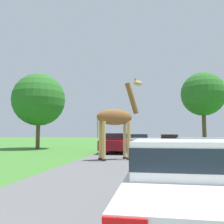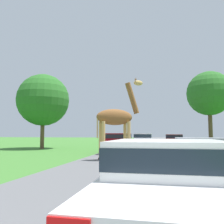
{
  "view_description": "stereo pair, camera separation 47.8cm",
  "coord_description": "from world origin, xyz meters",
  "px_view_note": "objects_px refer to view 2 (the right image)",
  "views": [
    {
      "loc": [
        0.6,
        0.44,
        1.45
      ],
      "look_at": [
        -1.59,
        13.34,
        2.62
      ],
      "focal_mm": 38.0,
      "sensor_mm": 36.0,
      "label": 1
    },
    {
      "loc": [
        1.07,
        0.53,
        1.45
      ],
      "look_at": [
        -1.59,
        13.34,
        2.62
      ],
      "focal_mm": 38.0,
      "sensor_mm": 36.0,
      "label": 2
    }
  ],
  "objects_px": {
    "car_queue_left": "(143,141)",
    "car_far_ahead": "(119,142)",
    "car_queue_right": "(174,140)",
    "tree_left_edge": "(209,94)",
    "tree_centre_back": "(43,100)",
    "car_lead_maroon": "(168,180)",
    "giraffe_near_road": "(117,119)",
    "car_verge_right": "(201,153)"
  },
  "relations": [
    {
      "from": "car_queue_right",
      "to": "tree_left_edge",
      "type": "height_order",
      "value": "tree_left_edge"
    },
    {
      "from": "car_queue_left",
      "to": "car_verge_right",
      "type": "bearing_deg",
      "value": -76.46
    },
    {
      "from": "car_queue_right",
      "to": "tree_left_edge",
      "type": "distance_m",
      "value": 8.82
    },
    {
      "from": "car_queue_right",
      "to": "giraffe_near_road",
      "type": "bearing_deg",
      "value": -104.89
    },
    {
      "from": "giraffe_near_road",
      "to": "car_queue_left",
      "type": "height_order",
      "value": "giraffe_near_road"
    },
    {
      "from": "car_lead_maroon",
      "to": "car_far_ahead",
      "type": "bearing_deg",
      "value": 103.17
    },
    {
      "from": "giraffe_near_road",
      "to": "car_queue_right",
      "type": "distance_m",
      "value": 14.65
    },
    {
      "from": "tree_left_edge",
      "to": "giraffe_near_road",
      "type": "bearing_deg",
      "value": -114.24
    },
    {
      "from": "car_queue_right",
      "to": "tree_centre_back",
      "type": "bearing_deg",
      "value": -152.78
    },
    {
      "from": "car_lead_maroon",
      "to": "car_far_ahead",
      "type": "distance_m",
      "value": 14.38
    },
    {
      "from": "car_lead_maroon",
      "to": "car_verge_right",
      "type": "height_order",
      "value": "car_lead_maroon"
    },
    {
      "from": "car_far_ahead",
      "to": "car_verge_right",
      "type": "height_order",
      "value": "car_far_ahead"
    },
    {
      "from": "car_lead_maroon",
      "to": "tree_centre_back",
      "type": "height_order",
      "value": "tree_centre_back"
    },
    {
      "from": "tree_left_edge",
      "to": "car_far_ahead",
      "type": "bearing_deg",
      "value": -123.81
    },
    {
      "from": "giraffe_near_road",
      "to": "car_lead_maroon",
      "type": "xyz_separation_m",
      "value": [
        2.48,
        -9.02,
        -1.51
      ]
    },
    {
      "from": "tree_left_edge",
      "to": "tree_centre_back",
      "type": "relative_size",
      "value": 1.32
    },
    {
      "from": "car_queue_left",
      "to": "tree_centre_back",
      "type": "height_order",
      "value": "tree_centre_back"
    },
    {
      "from": "car_queue_left",
      "to": "tree_centre_back",
      "type": "bearing_deg",
      "value": -166.56
    },
    {
      "from": "car_queue_right",
      "to": "tree_left_edge",
      "type": "xyz_separation_m",
      "value": [
        4.72,
        4.72,
        5.77
      ]
    },
    {
      "from": "car_lead_maroon",
      "to": "tree_centre_back",
      "type": "relative_size",
      "value": 0.61
    },
    {
      "from": "car_lead_maroon",
      "to": "car_far_ahead",
      "type": "xyz_separation_m",
      "value": [
        -3.27,
        14.0,
        0.04
      ]
    },
    {
      "from": "giraffe_near_road",
      "to": "tree_centre_back",
      "type": "relative_size",
      "value": 0.66
    },
    {
      "from": "car_lead_maroon",
      "to": "car_verge_right",
      "type": "bearing_deg",
      "value": 76.72
    },
    {
      "from": "car_lead_maroon",
      "to": "car_queue_left",
      "type": "height_order",
      "value": "car_queue_left"
    },
    {
      "from": "giraffe_near_road",
      "to": "tree_left_edge",
      "type": "relative_size",
      "value": 0.5
    },
    {
      "from": "car_lead_maroon",
      "to": "tree_left_edge",
      "type": "relative_size",
      "value": 0.47
    },
    {
      "from": "car_lead_maroon",
      "to": "car_queue_left",
      "type": "bearing_deg",
      "value": 95.41
    },
    {
      "from": "giraffe_near_road",
      "to": "tree_centre_back",
      "type": "distance_m",
      "value": 11.81
    },
    {
      "from": "car_queue_left",
      "to": "car_verge_right",
      "type": "height_order",
      "value": "car_queue_left"
    },
    {
      "from": "car_verge_right",
      "to": "tree_left_edge",
      "type": "height_order",
      "value": "tree_left_edge"
    },
    {
      "from": "tree_left_edge",
      "to": "tree_centre_back",
      "type": "bearing_deg",
      "value": -147.04
    },
    {
      "from": "giraffe_near_road",
      "to": "tree_left_edge",
      "type": "distance_m",
      "value": 21.05
    },
    {
      "from": "car_lead_maroon",
      "to": "car_queue_right",
      "type": "bearing_deg",
      "value": 86.88
    },
    {
      "from": "car_verge_right",
      "to": "giraffe_near_road",
      "type": "bearing_deg",
      "value": 140.27
    },
    {
      "from": "car_queue_right",
      "to": "tree_centre_back",
      "type": "relative_size",
      "value": 0.57
    },
    {
      "from": "car_queue_right",
      "to": "tree_left_edge",
      "type": "relative_size",
      "value": 0.43
    },
    {
      "from": "car_far_ahead",
      "to": "tree_centre_back",
      "type": "relative_size",
      "value": 0.66
    },
    {
      "from": "car_verge_right",
      "to": "tree_centre_back",
      "type": "bearing_deg",
      "value": 138.72
    },
    {
      "from": "giraffe_near_road",
      "to": "car_lead_maroon",
      "type": "bearing_deg",
      "value": -15.71
    },
    {
      "from": "car_queue_right",
      "to": "car_queue_left",
      "type": "height_order",
      "value": "car_queue_left"
    },
    {
      "from": "car_queue_left",
      "to": "car_far_ahead",
      "type": "height_order",
      "value": "car_far_ahead"
    },
    {
      "from": "giraffe_near_road",
      "to": "car_lead_maroon",
      "type": "height_order",
      "value": "giraffe_near_road"
    }
  ]
}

